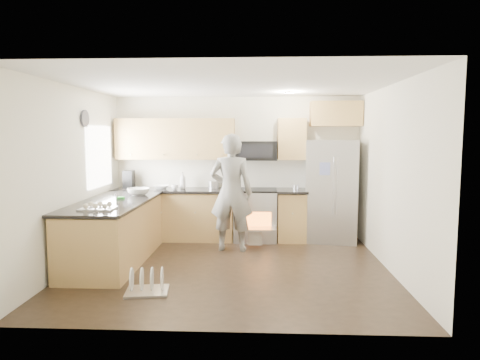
{
  "coord_description": "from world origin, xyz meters",
  "views": [
    {
      "loc": [
        0.43,
        -5.95,
        1.9
      ],
      "look_at": [
        0.13,
        0.5,
        1.22
      ],
      "focal_mm": 32.0,
      "sensor_mm": 36.0,
      "label": 1
    }
  ],
  "objects_px": {
    "stove_range": "(255,203)",
    "person": "(231,193)",
    "dish_rack": "(147,286)",
    "refrigerator": "(331,191)"
  },
  "relations": [
    {
      "from": "dish_rack",
      "to": "stove_range",
      "type": "bearing_deg",
      "value": 64.53
    },
    {
      "from": "refrigerator",
      "to": "dish_rack",
      "type": "xyz_separation_m",
      "value": [
        -2.64,
        -2.7,
        -0.82
      ]
    },
    {
      "from": "person",
      "to": "dish_rack",
      "type": "relative_size",
      "value": 3.48
    },
    {
      "from": "stove_range",
      "to": "dish_rack",
      "type": "xyz_separation_m",
      "value": [
        -1.28,
        -2.69,
        -0.59
      ]
    },
    {
      "from": "refrigerator",
      "to": "stove_range",
      "type": "bearing_deg",
      "value": -170.59
    },
    {
      "from": "stove_range",
      "to": "dish_rack",
      "type": "distance_m",
      "value": 3.04
    },
    {
      "from": "stove_range",
      "to": "dish_rack",
      "type": "bearing_deg",
      "value": -115.47
    },
    {
      "from": "refrigerator",
      "to": "person",
      "type": "height_order",
      "value": "person"
    },
    {
      "from": "dish_rack",
      "to": "refrigerator",
      "type": "bearing_deg",
      "value": 45.6
    },
    {
      "from": "stove_range",
      "to": "person",
      "type": "height_order",
      "value": "person"
    }
  ]
}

